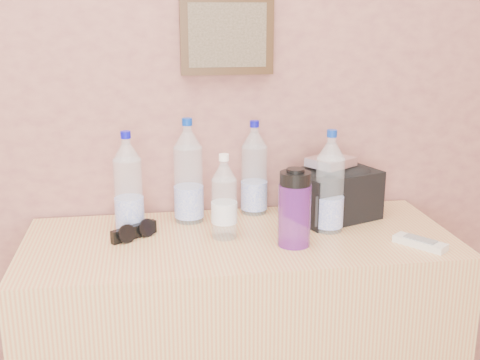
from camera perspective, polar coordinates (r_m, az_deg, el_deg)
name	(u,v)px	position (r m, az deg, el deg)	size (l,w,h in m)	color
picture_frame	(227,35)	(1.98, -1.24, 13.58)	(0.30, 0.03, 0.25)	#382311
dresser	(240,355)	(2.02, 0.00, -16.24)	(1.30, 0.54, 0.81)	tan
pet_large_a	(128,188)	(1.87, -10.54, -0.75)	(0.09, 0.09, 0.32)	white
pet_large_b	(188,177)	(1.94, -4.92, 0.33)	(0.09, 0.09, 0.34)	silver
pet_large_c	(254,173)	(2.01, 1.35, 0.69)	(0.09, 0.09, 0.32)	silver
pet_large_d	(330,187)	(1.87, 8.51, -0.65)	(0.09, 0.09, 0.32)	#C5ECFF
pet_small	(224,201)	(1.80, -1.51, -2.04)	(0.07, 0.07, 0.26)	white
nalgene_bottle	(295,208)	(1.75, 5.19, -2.65)	(0.09, 0.09, 0.23)	#69248D
sunglasses	(134,232)	(1.85, -10.02, -4.86)	(0.15, 0.06, 0.04)	black
ac_remote	(420,243)	(1.84, 16.70, -5.74)	(0.15, 0.05, 0.02)	white
toiletry_bag	(334,191)	(2.00, 8.89, -1.04)	(0.27, 0.19, 0.18)	black
foil_packet	(331,162)	(1.95, 8.61, 1.72)	(0.13, 0.11, 0.03)	silver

